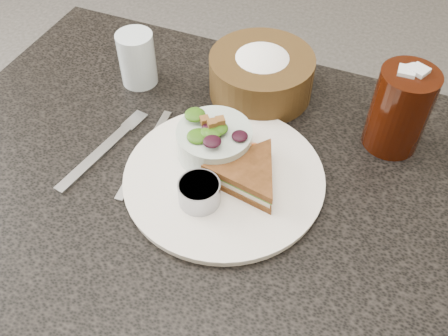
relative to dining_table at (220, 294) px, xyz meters
The scene contains 11 objects.
dining_table is the anchor object (origin of this frame).
dinner_plate 0.38m from the dining_table, 21.10° to the left, with size 0.31×0.31×0.01m, color silver.
sandwich 0.41m from the dining_table, ahead, with size 0.14×0.14×0.04m, color brown, non-canonical shape.
salad_bowl 0.43m from the dining_table, 121.62° to the left, with size 0.12×0.12×0.07m, color #AFC3B7, non-canonical shape.
dressing_ramekin 0.41m from the dining_table, 97.31° to the right, with size 0.06×0.06×0.04m, color #9598A1.
orange_wedge 0.41m from the dining_table, 61.10° to the left, with size 0.06×0.06×0.03m, color #FD5402.
fork 0.43m from the dining_table, behind, with size 0.02×0.19×0.01m, color #A7A8AA.
knife 0.40m from the dining_table, behind, with size 0.01×0.21×0.00m, color #B3B4B6.
bread_basket 0.48m from the dining_table, 93.43° to the left, with size 0.19×0.19×0.11m, color #4B3619, non-canonical shape.
cola_glass 0.54m from the dining_table, 39.27° to the left, with size 0.09×0.09×0.15m, color black, non-canonical shape.
water_glass 0.52m from the dining_table, 143.80° to the left, with size 0.07×0.07×0.10m, color silver.
Camera 1 is at (0.20, -0.46, 1.35)m, focal length 40.00 mm.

